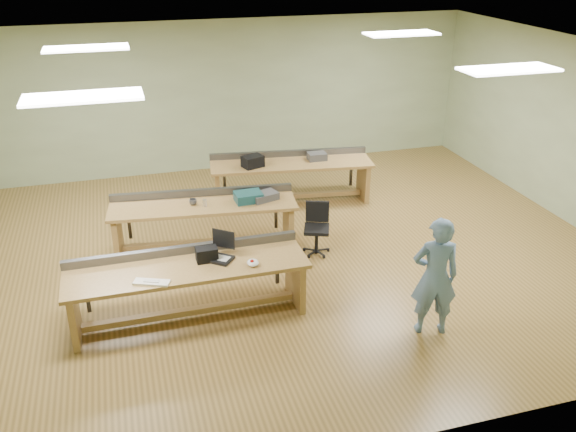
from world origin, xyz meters
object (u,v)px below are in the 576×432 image
object	(u,v)px
parts_bin_teal	(248,197)
drinks_can	(205,203)
workbench_mid	(204,215)
parts_bin_grey	(264,196)
camera_bag	(207,254)
mug	(193,202)
person	(435,277)
task_chair	(317,235)
workbench_front	(188,279)
workbench_back	(291,172)
laptop_base	(220,259)

from	to	relation	value
parts_bin_teal	drinks_can	distance (m)	0.67
workbench_mid	parts_bin_grey	size ratio (longest dim) A/B	7.04
camera_bag	mug	bearing A→B (deg)	86.24
parts_bin_teal	drinks_can	xyz separation A→B (m)	(-0.67, -0.00, -0.02)
mug	drinks_can	world-z (taller)	drinks_can
person	drinks_can	world-z (taller)	person
workbench_mid	drinks_can	size ratio (longest dim) A/B	27.22
task_chair	drinks_can	size ratio (longest dim) A/B	7.48
workbench_front	camera_bag	size ratio (longest dim) A/B	11.21
workbench_back	task_chair	bearing A→B (deg)	-87.66
drinks_can	person	bearing A→B (deg)	-51.09
mug	drinks_can	bearing A→B (deg)	-34.35
workbench_back	parts_bin_teal	world-z (taller)	parts_bin_teal
workbench_back	laptop_base	xyz separation A→B (m)	(-1.88, -3.22, 0.21)
workbench_front	person	world-z (taller)	person
parts_bin_teal	parts_bin_grey	distance (m)	0.24
task_chair	mug	xyz separation A→B (m)	(-1.77, 0.63, 0.50)
camera_bag	parts_bin_teal	size ratio (longest dim) A/B	0.65
workbench_back	person	world-z (taller)	person
parts_bin_grey	task_chair	bearing A→B (deg)	-36.65
parts_bin_grey	mug	xyz separation A→B (m)	(-1.08, 0.12, -0.01)
workbench_mid	workbench_back	xyz separation A→B (m)	(1.81, 1.40, 0.00)
drinks_can	mug	bearing A→B (deg)	145.65
workbench_mid	camera_bag	distance (m)	1.83
camera_bag	parts_bin_grey	xyz separation A→B (m)	(1.16, 1.67, -0.03)
parts_bin_grey	parts_bin_teal	bearing A→B (deg)	178.04
workbench_mid	laptop_base	xyz separation A→B (m)	(-0.07, -1.83, 0.21)
laptop_base	mug	bearing A→B (deg)	131.41
workbench_back	mug	xyz separation A→B (m)	(-1.96, -1.41, 0.24)
mug	camera_bag	bearing A→B (deg)	-92.47
laptop_base	parts_bin_grey	xyz separation A→B (m)	(1.00, 1.70, 0.04)
workbench_front	camera_bag	bearing A→B (deg)	9.74
workbench_front	task_chair	distance (m)	2.44
parts_bin_grey	workbench_front	bearing A→B (deg)	-129.50
workbench_back	parts_bin_teal	bearing A→B (deg)	-118.95
camera_bag	parts_bin_teal	xyz separation A→B (m)	(0.91, 1.68, -0.02)
workbench_back	parts_bin_teal	distance (m)	1.91
parts_bin_grey	workbench_back	bearing A→B (deg)	59.95
camera_bag	drinks_can	xyz separation A→B (m)	(0.24, 1.68, -0.04)
person	task_chair	bearing A→B (deg)	-58.51
task_chair	workbench_mid	bearing A→B (deg)	178.96
laptop_base	drinks_can	xyz separation A→B (m)	(0.08, 1.71, 0.04)
workbench_front	laptop_base	xyz separation A→B (m)	(0.41, 0.02, 0.21)
workbench_front	parts_bin_teal	distance (m)	2.10
workbench_mid	parts_bin_teal	xyz separation A→B (m)	(0.68, -0.12, 0.27)
workbench_mid	laptop_base	size ratio (longest dim) A/B	9.38
person	camera_bag	xyz separation A→B (m)	(-2.54, 1.18, 0.07)
task_chair	mug	distance (m)	1.95
workbench_back	task_chair	xyz separation A→B (m)	(-0.19, -2.04, -0.27)
workbench_back	mug	distance (m)	2.43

